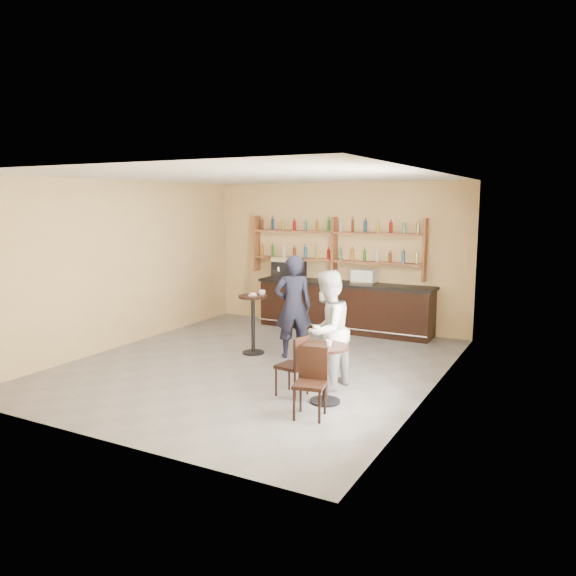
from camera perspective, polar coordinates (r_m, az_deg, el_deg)
The scene contains 23 objects.
floor at distance 9.79m, azimuth -3.25°, elevation -7.80°, with size 7.00×7.00×0.00m, color slate.
ceiling at distance 9.39m, azimuth -3.43°, elevation 11.25°, with size 7.00×7.00×0.00m, color white.
wall_back at distance 12.57m, azimuth 4.96°, elevation 3.31°, with size 7.00×7.00×0.00m, color tan.
wall_front at distance 6.75m, azimuth -18.90°, elevation -1.87°, with size 7.00×7.00×0.00m, color tan.
wall_left at distance 11.30m, azimuth -16.48°, elevation 2.36°, with size 7.00×7.00×0.00m, color tan.
wall_right at distance 8.33m, azimuth 14.62°, elevation 0.26°, with size 7.00×7.00×0.00m, color tan.
window_pane at distance 7.16m, azimuth 12.38°, elevation -0.20°, with size 2.00×2.00×0.00m, color white.
window_frame at distance 7.16m, azimuth 12.34°, elevation -0.19°, with size 0.04×1.70×2.10m, color black, non-canonical shape.
shelf_unit at distance 12.43m, azimuth 4.74°, elevation 4.22°, with size 4.00×0.26×1.40m, color brown, non-canonical shape.
liquor_bottles at distance 12.42m, azimuth 4.75°, elevation 5.00°, with size 3.68×0.10×1.00m, color #8C5919, non-canonical shape.
bar_counter at distance 12.27m, azimuth 5.75°, elevation -1.89°, with size 3.91×0.76×1.06m, color black, non-canonical shape.
espresso_machine at distance 12.72m, azimuth 0.09°, elevation 2.06°, with size 0.68×0.44×0.49m, color black, non-canonical shape.
pastry_case at distance 12.00m, azimuth 7.79°, elevation 1.13°, with size 0.51×0.41×0.30m, color silver, non-canonical shape.
pedestal_table at distance 10.38m, azimuth -3.57°, elevation -3.73°, with size 0.53×0.53×1.09m, color black, non-canonical shape.
napkin at distance 10.28m, azimuth -3.60°, elevation -0.75°, with size 0.15×0.15×0.00m, color white.
donut at distance 10.26m, azimuth -3.58°, elevation -0.63°, with size 0.13×0.13×0.05m, color #C27C47.
cup_pedestal at distance 10.28m, azimuth -2.65°, elevation -0.47°, with size 0.12×0.12×0.10m, color white.
man_main at distance 10.05m, azimuth 0.54°, elevation -1.90°, with size 0.68×0.44×1.86m, color black.
cafe_table at distance 7.93m, azimuth 3.80°, elevation -8.73°, with size 0.65×0.65×0.82m, color black, non-canonical shape.
cup_cafe at distance 7.79m, azimuth 4.17°, elevation -5.61°, with size 0.09×0.09×0.08m, color white.
chair_west at distance 8.19m, azimuth 0.40°, elevation -7.86°, with size 0.39×0.39×0.89m, color black, non-canonical shape.
chair_south at distance 7.38m, azimuth 2.23°, elevation -9.70°, with size 0.39×0.39×0.91m, color black, non-canonical shape.
patron_second at distance 8.39m, azimuth 3.98°, elevation -4.31°, with size 0.87×0.68×1.79m, color #ADADB3.
Camera 1 is at (4.86, -8.03, 2.79)m, focal length 35.00 mm.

